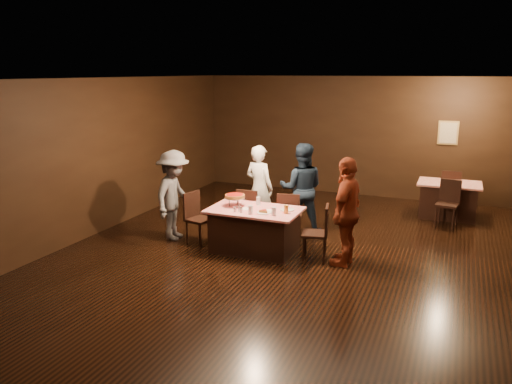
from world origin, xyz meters
TOP-DOWN VIEW (x-y plane):
  - room at (0.00, 0.01)m, footprint 10.00×10.04m
  - main_table at (-0.75, 0.14)m, footprint 1.60×1.00m
  - back_table at (2.35, 3.69)m, footprint 1.30×0.90m
  - chair_far_left at (-1.15, 0.89)m, footprint 0.44×0.44m
  - chair_far_right at (-0.35, 0.89)m, footprint 0.48×0.48m
  - chair_end_left at (-1.85, 0.14)m, footprint 0.51×0.51m
  - chair_end_right at (0.35, 0.14)m, footprint 0.50×0.50m
  - chair_back_near at (2.35, 2.99)m, footprint 0.48×0.48m
  - chair_back_far at (2.35, 4.29)m, footprint 0.45×0.45m
  - diner_white_jacket at (-1.13, 1.32)m, footprint 0.71×0.56m
  - diner_navy_hoodie at (-0.30, 1.45)m, footprint 1.01×0.88m
  - diner_grey_knit at (-2.41, 0.19)m, footprint 0.71×1.14m
  - diner_red_shirt at (0.88, 0.12)m, footprint 0.55×1.10m
  - pizza_stand at (-1.15, 0.19)m, footprint 0.38×0.38m
  - plate_with_slice at (-0.50, -0.04)m, footprint 0.25×0.25m
  - plate_empty at (-0.20, 0.29)m, footprint 0.25×0.25m
  - glass_front_left at (-0.70, -0.16)m, footprint 0.08×0.08m
  - glass_front_right at (-0.30, -0.11)m, footprint 0.08×0.08m
  - glass_amber at (-0.15, 0.09)m, footprint 0.08×0.08m
  - glass_back at (-0.80, 0.44)m, footprint 0.08×0.08m
  - condiments at (-0.93, -0.14)m, footprint 0.17×0.10m
  - napkin_center at (-0.45, 0.14)m, footprint 0.19×0.19m
  - napkin_left at (-0.90, 0.09)m, footprint 0.21×0.21m

SIDE VIEW (x-z plane):
  - main_table at x=-0.75m, z-range 0.00..0.77m
  - back_table at x=2.35m, z-range 0.00..0.77m
  - chair_far_left at x=-1.15m, z-range 0.00..0.95m
  - chair_far_right at x=-0.35m, z-range 0.00..0.95m
  - chair_end_left at x=-1.85m, z-range 0.00..0.95m
  - chair_end_right at x=0.35m, z-range 0.00..0.95m
  - chair_back_near at x=2.35m, z-range 0.00..0.95m
  - chair_back_far at x=2.35m, z-range 0.00..0.95m
  - napkin_center at x=-0.45m, z-range 0.77..0.78m
  - napkin_left at x=-0.90m, z-range 0.77..0.78m
  - plate_empty at x=-0.20m, z-range 0.77..0.78m
  - plate_with_slice at x=-0.50m, z-range 0.76..0.83m
  - condiments at x=-0.93m, z-range 0.77..0.87m
  - glass_front_left at x=-0.70m, z-range 0.77..0.91m
  - glass_front_right at x=-0.30m, z-range 0.77..0.91m
  - glass_amber at x=-0.15m, z-range 0.77..0.91m
  - glass_back at x=-0.80m, z-range 0.77..0.91m
  - diner_grey_knit at x=-2.41m, z-range 0.00..1.70m
  - diner_white_jacket at x=-1.13m, z-range 0.00..1.72m
  - diner_navy_hoodie at x=-0.30m, z-range 0.00..1.78m
  - diner_red_shirt at x=0.88m, z-range 0.00..1.80m
  - pizza_stand at x=-1.15m, z-range 0.84..1.06m
  - room at x=0.00m, z-range 0.63..3.65m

